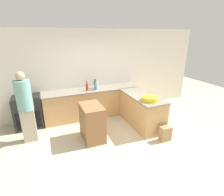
{
  "coord_description": "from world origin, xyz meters",
  "views": [
    {
      "loc": [
        -1.4,
        -3.28,
        2.53
      ],
      "look_at": [
        0.23,
        0.69,
        0.96
      ],
      "focal_mm": 28.0,
      "sensor_mm": 36.0,
      "label": 1
    }
  ],
  "objects_px": {
    "wine_bottle_dark": "(95,85)",
    "person_by_range": "(25,105)",
    "range_oven": "(28,112)",
    "island_table": "(92,122)",
    "vinegar_bottle_clear": "(97,85)",
    "dish_soap_bottle": "(95,87)",
    "mixing_bowl": "(150,99)",
    "paper_bag": "(165,134)",
    "hot_sauce_bottle": "(87,87)"
  },
  "relations": [
    {
      "from": "vinegar_bottle_clear",
      "to": "paper_bag",
      "type": "bearing_deg",
      "value": -60.97
    },
    {
      "from": "island_table",
      "to": "hot_sauce_bottle",
      "type": "bearing_deg",
      "value": 80.17
    },
    {
      "from": "wine_bottle_dark",
      "to": "person_by_range",
      "type": "height_order",
      "value": "person_by_range"
    },
    {
      "from": "paper_bag",
      "to": "island_table",
      "type": "bearing_deg",
      "value": 154.63
    },
    {
      "from": "island_table",
      "to": "dish_soap_bottle",
      "type": "relative_size",
      "value": 3.96
    },
    {
      "from": "island_table",
      "to": "person_by_range",
      "type": "relative_size",
      "value": 0.52
    },
    {
      "from": "mixing_bowl",
      "to": "wine_bottle_dark",
      "type": "height_order",
      "value": "wine_bottle_dark"
    },
    {
      "from": "vinegar_bottle_clear",
      "to": "dish_soap_bottle",
      "type": "bearing_deg",
      "value": -140.38
    },
    {
      "from": "vinegar_bottle_clear",
      "to": "dish_soap_bottle",
      "type": "distance_m",
      "value": 0.11
    },
    {
      "from": "mixing_bowl",
      "to": "person_by_range",
      "type": "xyz_separation_m",
      "value": [
        -2.95,
        0.75,
        -0.01
      ]
    },
    {
      "from": "hot_sauce_bottle",
      "to": "paper_bag",
      "type": "xyz_separation_m",
      "value": [
        1.45,
        -2.0,
        -0.84
      ]
    },
    {
      "from": "dish_soap_bottle",
      "to": "person_by_range",
      "type": "bearing_deg",
      "value": -160.59
    },
    {
      "from": "vinegar_bottle_clear",
      "to": "wine_bottle_dark",
      "type": "height_order",
      "value": "vinegar_bottle_clear"
    },
    {
      "from": "mixing_bowl",
      "to": "range_oven",
      "type": "bearing_deg",
      "value": 152.59
    },
    {
      "from": "range_oven",
      "to": "paper_bag",
      "type": "bearing_deg",
      "value": -33.33
    },
    {
      "from": "island_table",
      "to": "person_by_range",
      "type": "distance_m",
      "value": 1.62
    },
    {
      "from": "mixing_bowl",
      "to": "paper_bag",
      "type": "height_order",
      "value": "mixing_bowl"
    },
    {
      "from": "range_oven",
      "to": "person_by_range",
      "type": "distance_m",
      "value": 0.94
    },
    {
      "from": "range_oven",
      "to": "mixing_bowl",
      "type": "relative_size",
      "value": 2.32
    },
    {
      "from": "island_table",
      "to": "mixing_bowl",
      "type": "relative_size",
      "value": 2.28
    },
    {
      "from": "vinegar_bottle_clear",
      "to": "range_oven",
      "type": "bearing_deg",
      "value": 178.37
    },
    {
      "from": "person_by_range",
      "to": "paper_bag",
      "type": "xyz_separation_m",
      "value": [
        3.12,
        -1.28,
        -0.77
      ]
    },
    {
      "from": "range_oven",
      "to": "wine_bottle_dark",
      "type": "xyz_separation_m",
      "value": [
        2.02,
        0.08,
        0.57
      ]
    },
    {
      "from": "range_oven",
      "to": "island_table",
      "type": "distance_m",
      "value": 1.98
    },
    {
      "from": "hot_sauce_bottle",
      "to": "dish_soap_bottle",
      "type": "distance_m",
      "value": 0.25
    },
    {
      "from": "range_oven",
      "to": "person_by_range",
      "type": "bearing_deg",
      "value": -87.23
    },
    {
      "from": "range_oven",
      "to": "dish_soap_bottle",
      "type": "bearing_deg",
      "value": -3.56
    },
    {
      "from": "hot_sauce_bottle",
      "to": "wine_bottle_dark",
      "type": "relative_size",
      "value": 1.01
    },
    {
      "from": "mixing_bowl",
      "to": "wine_bottle_dark",
      "type": "relative_size",
      "value": 1.37
    },
    {
      "from": "range_oven",
      "to": "vinegar_bottle_clear",
      "type": "bearing_deg",
      "value": -1.63
    },
    {
      "from": "island_table",
      "to": "hot_sauce_bottle",
      "type": "height_order",
      "value": "hot_sauce_bottle"
    },
    {
      "from": "mixing_bowl",
      "to": "dish_soap_bottle",
      "type": "height_order",
      "value": "dish_soap_bottle"
    },
    {
      "from": "wine_bottle_dark",
      "to": "person_by_range",
      "type": "distance_m",
      "value": 2.17
    },
    {
      "from": "island_table",
      "to": "range_oven",
      "type": "bearing_deg",
      "value": 139.3
    },
    {
      "from": "island_table",
      "to": "vinegar_bottle_clear",
      "type": "xyz_separation_m",
      "value": [
        0.54,
        1.23,
        0.58
      ]
    },
    {
      "from": "paper_bag",
      "to": "vinegar_bottle_clear",
      "type": "bearing_deg",
      "value": 119.03
    },
    {
      "from": "hot_sauce_bottle",
      "to": "dish_soap_bottle",
      "type": "xyz_separation_m",
      "value": [
        0.25,
        -0.04,
        -0.02
      ]
    },
    {
      "from": "vinegar_bottle_clear",
      "to": "wine_bottle_dark",
      "type": "distance_m",
      "value": 0.14
    },
    {
      "from": "hot_sauce_bottle",
      "to": "paper_bag",
      "type": "relative_size",
      "value": 0.77
    },
    {
      "from": "mixing_bowl",
      "to": "paper_bag",
      "type": "distance_m",
      "value": 0.96
    },
    {
      "from": "island_table",
      "to": "vinegar_bottle_clear",
      "type": "relative_size",
      "value": 2.88
    },
    {
      "from": "mixing_bowl",
      "to": "vinegar_bottle_clear",
      "type": "distance_m",
      "value": 1.77
    },
    {
      "from": "hot_sauce_bottle",
      "to": "person_by_range",
      "type": "distance_m",
      "value": 1.82
    },
    {
      "from": "mixing_bowl",
      "to": "vinegar_bottle_clear",
      "type": "xyz_separation_m",
      "value": [
        -0.95,
        1.49,
        0.07
      ]
    },
    {
      "from": "island_table",
      "to": "mixing_bowl",
      "type": "xyz_separation_m",
      "value": [
        1.48,
        -0.26,
        0.51
      ]
    },
    {
      "from": "wine_bottle_dark",
      "to": "person_by_range",
      "type": "xyz_separation_m",
      "value": [
        -1.98,
        -0.88,
        -0.07
      ]
    },
    {
      "from": "mixing_bowl",
      "to": "dish_soap_bottle",
      "type": "distance_m",
      "value": 1.76
    },
    {
      "from": "wine_bottle_dark",
      "to": "paper_bag",
      "type": "relative_size",
      "value": 0.77
    },
    {
      "from": "range_oven",
      "to": "vinegar_bottle_clear",
      "type": "relative_size",
      "value": 2.93
    },
    {
      "from": "range_oven",
      "to": "person_by_range",
      "type": "height_order",
      "value": "person_by_range"
    }
  ]
}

